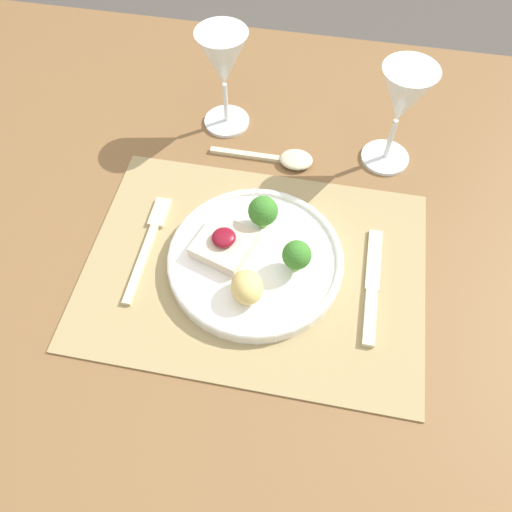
% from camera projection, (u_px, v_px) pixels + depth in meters
% --- Properties ---
extents(ground_plane, '(8.00, 8.00, 0.00)m').
position_uv_depth(ground_plane, '(255.00, 410.00, 1.32)').
color(ground_plane, '#4C4742').
extents(dining_table, '(1.50, 1.14, 0.72)m').
position_uv_depth(dining_table, '(255.00, 292.00, 0.78)').
color(dining_table, brown).
rests_on(dining_table, ground_plane).
extents(placemat, '(0.48, 0.35, 0.00)m').
position_uv_depth(placemat, '(255.00, 267.00, 0.71)').
color(placemat, '#9E895B').
rests_on(placemat, dining_table).
extents(dinner_plate, '(0.25, 0.25, 0.07)m').
position_uv_depth(dinner_plate, '(255.00, 257.00, 0.70)').
color(dinner_plate, white).
rests_on(dinner_plate, placemat).
extents(fork, '(0.02, 0.19, 0.01)m').
position_uv_depth(fork, '(150.00, 240.00, 0.73)').
color(fork, beige).
rests_on(fork, placemat).
extents(knife, '(0.02, 0.19, 0.01)m').
position_uv_depth(knife, '(372.00, 292.00, 0.69)').
color(knife, beige).
rests_on(knife, placemat).
extents(spoon, '(0.17, 0.05, 0.02)m').
position_uv_depth(spoon, '(287.00, 159.00, 0.82)').
color(spoon, beige).
rests_on(spoon, dining_table).
extents(wine_glass_near, '(0.08, 0.08, 0.17)m').
position_uv_depth(wine_glass_near, '(402.00, 101.00, 0.73)').
color(wine_glass_near, white).
rests_on(wine_glass_near, dining_table).
extents(wine_glass_far, '(0.08, 0.08, 0.17)m').
position_uv_depth(wine_glass_far, '(223.00, 64.00, 0.78)').
color(wine_glass_far, white).
rests_on(wine_glass_far, dining_table).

